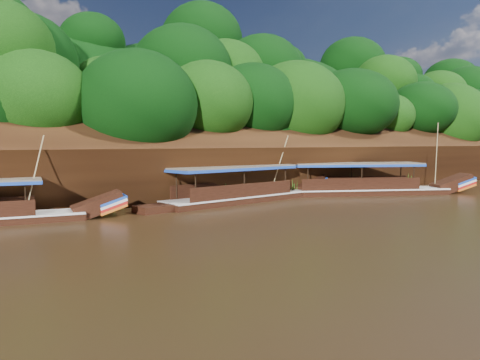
% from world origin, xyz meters
% --- Properties ---
extents(ground, '(160.00, 160.00, 0.00)m').
position_xyz_m(ground, '(0.00, 0.00, 0.00)').
color(ground, black).
rests_on(ground, ground).
extents(riverbank, '(120.00, 30.06, 19.40)m').
position_xyz_m(riverbank, '(-0.01, 22.73, 1.89)').
color(riverbank, black).
rests_on(riverbank, ground).
extents(boat_0, '(14.98, 8.12, 6.09)m').
position_xyz_m(boat_0, '(13.35, 6.72, 0.57)').
color(boat_0, black).
rests_on(boat_0, ground).
extents(boat_1, '(14.70, 4.42, 5.07)m').
position_xyz_m(boat_1, '(2.68, 8.61, 0.57)').
color(boat_1, black).
rests_on(boat_1, ground).
extents(reeds, '(50.72, 2.23, 2.13)m').
position_xyz_m(reeds, '(-3.50, 9.68, 0.88)').
color(reeds, '#2D5816').
rests_on(reeds, ground).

